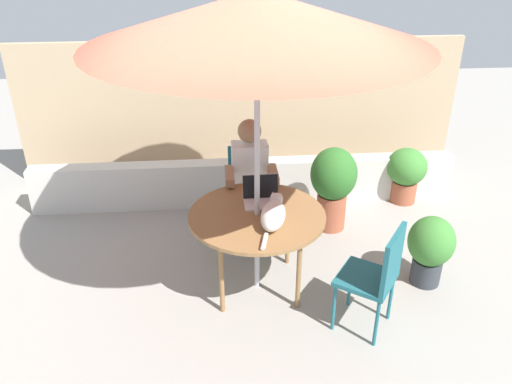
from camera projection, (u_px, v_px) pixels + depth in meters
The scene contains 13 objects.
ground_plane at pixel (257, 285), 4.52m from camera, with size 14.00×14.00×0.00m, color gray.
fence_back at pixel (241, 111), 6.09m from camera, with size 5.18×0.08×1.67m, color tan.
planter_wall_low at pixel (245, 182), 5.71m from camera, with size 4.66×0.20×0.52m, color beige.
patio_table at pixel (257, 219), 4.20m from camera, with size 1.13×1.13×0.73m.
patio_umbrella at pixel (257, 18), 3.45m from camera, with size 2.44×2.44×2.45m.
chair_occupied at pixel (249, 184), 5.06m from camera, with size 0.40×0.40×0.91m.
chair_empty at pixel (378, 272), 3.80m from camera, with size 0.56×0.56×0.91m.
person_seated at pixel (250, 176), 4.84m from camera, with size 0.48×0.48×1.25m.
laptop at pixel (261, 195), 4.34m from camera, with size 0.31×0.26×0.21m.
cat at pixel (273, 214), 4.01m from camera, with size 0.28×0.63×0.17m.
potted_plant_near_fence at pixel (430, 247), 4.39m from camera, with size 0.40×0.40×0.65m.
potted_plant_by_chair at pixel (333, 182), 5.13m from camera, with size 0.47×0.47×0.89m.
potted_plant_corner at pixel (406, 172), 5.70m from camera, with size 0.44×0.44×0.64m.
Camera 1 is at (-0.31, -3.58, 2.86)m, focal length 35.90 mm.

